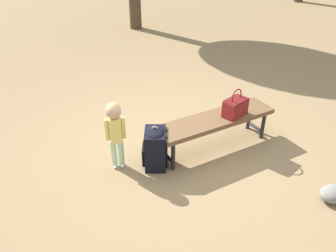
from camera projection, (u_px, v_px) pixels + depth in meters
name	position (u px, v px, depth m)	size (l,w,h in m)	color
ground_plane	(175.00, 150.00, 4.35)	(40.00, 40.00, 0.00)	#8C704C
park_bench	(216.00, 121.00, 4.22)	(1.63, 0.58, 0.45)	brown
handbag	(235.00, 107.00, 4.17)	(0.36, 0.28, 0.37)	maroon
child_standing	(115.00, 126.00, 3.78)	(0.23, 0.18, 0.87)	#B2D8B2
backpack_large	(155.00, 146.00, 3.95)	(0.36, 0.40, 0.56)	black
trail_rock	(333.00, 194.00, 3.55)	(0.31, 0.24, 0.17)	slate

